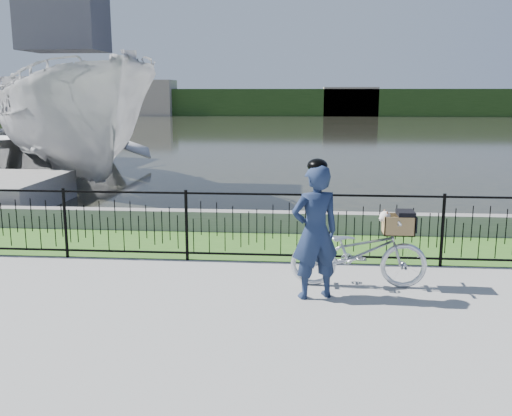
# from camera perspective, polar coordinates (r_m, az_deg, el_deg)

# --- Properties ---
(ground) EXTENTS (120.00, 120.00, 0.00)m
(ground) POSITION_cam_1_polar(r_m,az_deg,el_deg) (7.66, -1.87, -8.83)
(ground) COLOR gray
(ground) RESTS_ON ground
(grass_strip) EXTENTS (60.00, 2.00, 0.01)m
(grass_strip) POSITION_cam_1_polar(r_m,az_deg,el_deg) (10.13, -0.18, -3.70)
(grass_strip) COLOR #366620
(grass_strip) RESTS_ON ground
(water) EXTENTS (120.00, 120.00, 0.00)m
(water) POSITION_cam_1_polar(r_m,az_deg,el_deg) (40.23, 3.57, 7.71)
(water) COLOR black
(water) RESTS_ON ground
(quay_wall) EXTENTS (60.00, 0.30, 0.40)m
(quay_wall) POSITION_cam_1_polar(r_m,az_deg,el_deg) (11.05, 0.27, -1.36)
(quay_wall) COLOR gray
(quay_wall) RESTS_ON ground
(fence) EXTENTS (14.00, 0.06, 1.15)m
(fence) POSITION_cam_1_polar(r_m,az_deg,el_deg) (9.02, -0.73, -1.87)
(fence) COLOR black
(fence) RESTS_ON ground
(far_treeline) EXTENTS (120.00, 6.00, 3.00)m
(far_treeline) POSITION_cam_1_polar(r_m,az_deg,el_deg) (67.15, 4.10, 10.51)
(far_treeline) COLOR #29491C
(far_treeline) RESTS_ON ground
(far_building_left) EXTENTS (8.00, 4.00, 4.00)m
(far_building_left) POSITION_cam_1_polar(r_m,az_deg,el_deg) (67.81, -11.59, 10.74)
(far_building_left) COLOR #A69785
(far_building_left) RESTS_ON ground
(far_building_right) EXTENTS (6.00, 3.00, 3.20)m
(far_building_right) POSITION_cam_1_polar(r_m,az_deg,el_deg) (65.85, 9.40, 10.45)
(far_building_right) COLOR #A69785
(far_building_right) RESTS_ON ground
(bicycle_rig) EXTENTS (1.87, 0.65, 1.10)m
(bicycle_rig) POSITION_cam_1_polar(r_m,az_deg,el_deg) (8.04, 10.31, -4.28)
(bicycle_rig) COLOR silver
(bicycle_rig) RESTS_ON ground
(cyclist) EXTENTS (0.75, 0.63, 1.84)m
(cyclist) POSITION_cam_1_polar(r_m,az_deg,el_deg) (7.41, 5.92, -2.26)
(cyclist) COLOR #17233F
(cyclist) RESTS_ON ground
(boat_near) EXTENTS (8.44, 9.48, 5.38)m
(boat_near) POSITION_cam_1_polar(r_m,az_deg,el_deg) (17.45, -18.17, 8.52)
(boat_near) COLOR #ABABAB
(boat_near) RESTS_ON water
(boat_far) EXTENTS (9.72, 11.81, 2.13)m
(boat_far) POSITION_cam_1_polar(r_m,az_deg,el_deg) (20.75, -24.03, 6.11)
(boat_far) COLOR #ABABAB
(boat_far) RESTS_ON water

